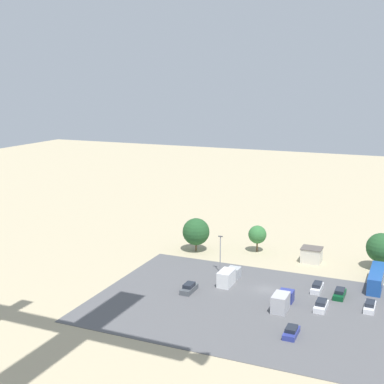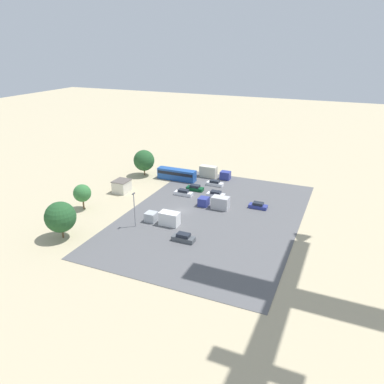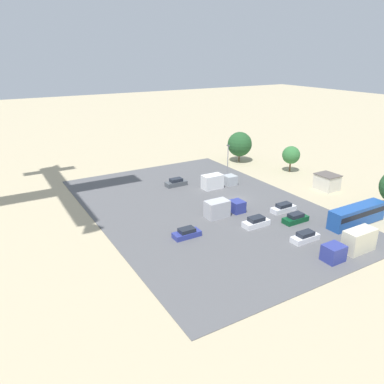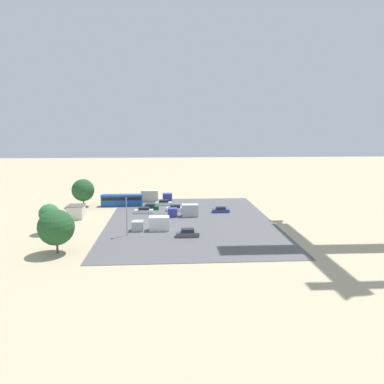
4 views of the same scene
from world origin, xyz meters
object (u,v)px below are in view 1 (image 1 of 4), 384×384
object	(u,v)px
parked_car_0	(321,305)
parked_truck_1	(282,301)
shed_building	(312,255)
parked_car_5	(340,294)
bus	(376,278)
parked_truck_2	(228,276)
parked_car_3	(291,332)
parked_car_2	(189,288)
parked_car_4	(317,287)
parked_car_1	(370,306)

from	to	relation	value
parked_car_0	parked_truck_1	size ratio (longest dim) A/B	0.62
shed_building	parked_car_5	world-z (taller)	shed_building
bus	parked_truck_2	bearing A→B (deg)	20.11
parked_car_3	parked_car_5	world-z (taller)	parked_car_5
shed_building	parked_truck_2	world-z (taller)	shed_building
bus	parked_car_2	bearing A→B (deg)	27.77
parked_car_5	parked_car_4	bearing A→B (deg)	162.26
parked_car_0	bus	bearing A→B (deg)	-117.72
parked_car_5	parked_truck_2	bearing A→B (deg)	-175.58
shed_building	parked_truck_1	bearing A→B (deg)	90.20
parked_car_0	parked_car_4	distance (m)	8.36
parked_car_1	parked_truck_2	world-z (taller)	parked_truck_2
parked_car_3	parked_truck_2	bearing A→B (deg)	134.18
bus	parked_car_4	xyz separation A→B (m)	(9.94, 6.71, -1.07)
bus	parked_car_5	distance (m)	9.91
parked_car_1	parked_car_5	size ratio (longest dim) A/B	1.02
parked_car_0	parked_car_1	distance (m)	8.33
bus	parked_car_5	xyz separation A→B (m)	(5.62, 8.10, -1.07)
parked_truck_2	bus	bearing A→B (deg)	20.11
parked_car_0	parked_car_5	distance (m)	7.03
parked_car_4	parked_truck_1	distance (m)	11.15
parked_car_5	parked_truck_1	xyz separation A→B (m)	(8.44, 8.96, 0.71)
shed_building	parked_truck_1	xyz separation A→B (m)	(-0.09, 26.36, -0.18)
shed_building	parked_car_3	xyz separation A→B (m)	(-3.92, 35.78, -0.94)
parked_car_1	parked_car_4	distance (m)	11.10
shed_building	parked_car_2	size ratio (longest dim) A/B	0.96
bus	shed_building	bearing A→B (deg)	-33.32
parked_car_3	parked_car_5	bearing A→B (deg)	75.91
parked_car_1	parked_car_5	xyz separation A→B (m)	(5.59, -3.61, 0.02)
parked_car_3	parked_car_1	bearing A→B (deg)	55.38
bus	parked_car_1	size ratio (longest dim) A/B	2.45
parked_car_2	bus	bearing A→B (deg)	-152.23
parked_car_5	parked_truck_1	size ratio (longest dim) A/B	0.61
shed_building	parked_truck_2	bearing A→B (deg)	56.95
parked_car_1	parked_truck_1	world-z (taller)	parked_truck_1
parked_car_2	parked_car_5	world-z (taller)	parked_car_2
shed_building	parked_car_4	world-z (taller)	shed_building
parked_car_0	parked_truck_2	size ratio (longest dim) A/B	0.58
parked_car_3	parked_truck_1	xyz separation A→B (m)	(3.83, -9.42, 0.75)
shed_building	parked_car_0	distance (m)	24.93
parked_car_2	parked_truck_2	world-z (taller)	parked_truck_2
parked_car_3	parked_car_5	xyz separation A→B (m)	(-4.61, -18.38, 0.04)
parked_car_2	parked_car_1	bearing A→B (deg)	-170.99
parked_car_3	parked_car_0	bearing A→B (deg)	78.10
parked_car_0	parked_car_3	world-z (taller)	parked_car_0
parked_car_0	parked_car_5	size ratio (longest dim) A/B	1.01
parked_car_2	parked_car_3	distance (m)	23.65
parked_car_1	bus	bearing A→B (deg)	-90.16
shed_building	parked_car_3	world-z (taller)	shed_building
parked_truck_1	parked_truck_2	size ratio (longest dim) A/B	0.95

